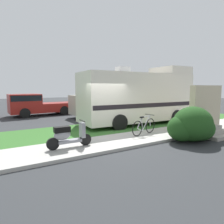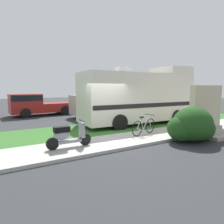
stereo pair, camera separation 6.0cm
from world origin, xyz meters
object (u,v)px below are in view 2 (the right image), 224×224
bottle_green (181,127)px  motorhome_rv (139,97)px  scooter (67,135)px  bicycle (144,126)px  pickup_truck_far (36,104)px  pickup_truck_near (100,105)px

bottle_green → motorhome_rv: bearing=99.9°
scooter → bicycle: bearing=3.1°
bottle_green → bicycle: bearing=176.7°
motorhome_rv → pickup_truck_far: size_ratio=1.37×
motorhome_rv → pickup_truck_near: bearing=99.9°
motorhome_rv → bicycle: 3.52m
motorhome_rv → bicycle: (-1.83, -2.75, -1.23)m
pickup_truck_near → pickup_truck_far: size_ratio=1.07×
bicycle → bottle_green: (2.33, -0.14, -0.27)m
motorhome_rv → bicycle: bearing=-123.6°
motorhome_rv → scooter: bearing=-152.0°
motorhome_rv → pickup_truck_near: (-0.70, 4.00, -0.80)m
pickup_truck_near → bottle_green: pickup_truck_near is taller
bicycle → pickup_truck_far: size_ratio=0.32×
scooter → bottle_green: (6.03, 0.06, -0.33)m
bicycle → bottle_green: bearing=-3.3°
motorhome_rv → pickup_truck_far: 8.91m
pickup_truck_near → bottle_green: bearing=-80.1°
bottle_green → pickup_truck_near: bearing=99.9°
motorhome_rv → bottle_green: size_ratio=24.48×
bicycle → pickup_truck_near: 6.85m
pickup_truck_near → pickup_truck_far: 5.39m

